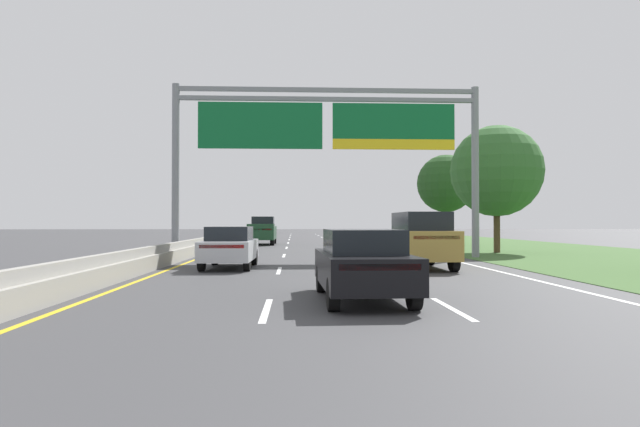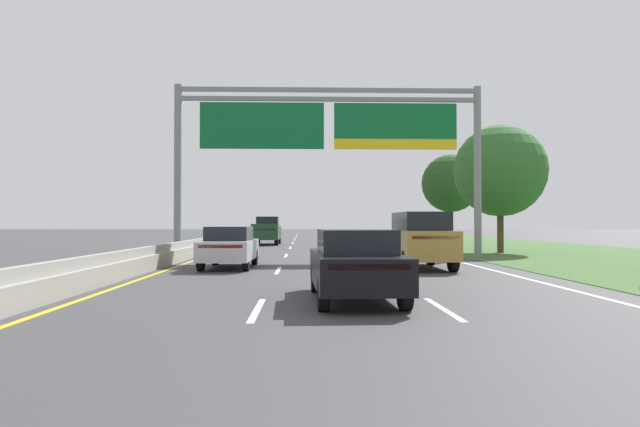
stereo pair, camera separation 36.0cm
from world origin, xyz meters
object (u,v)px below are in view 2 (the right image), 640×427
roadside_tree_mid (500,171)px  pickup_truck_darkgreen (267,231)px  overhead_sign_gantry (329,134)px  car_gold_right_lane_suv (420,239)px  car_black_centre_lane_sedan (355,263)px  car_silver_left_lane_sedan (230,246)px  roadside_tree_far (451,183)px

roadside_tree_mid → pickup_truck_darkgreen: bearing=137.5°
overhead_sign_gantry → pickup_truck_darkgreen: (-4.12, 16.87, -4.97)m
car_gold_right_lane_suv → roadside_tree_mid: size_ratio=0.65×
car_gold_right_lane_suv → roadside_tree_mid: roadside_tree_mid is taller
car_black_centre_lane_sedan → roadside_tree_mid: size_ratio=0.61×
car_gold_right_lane_suv → car_black_centre_lane_sedan: car_gold_right_lane_suv is taller
pickup_truck_darkgreen → roadside_tree_mid: (14.00, -12.83, 3.58)m
car_silver_left_lane_sedan → roadside_tree_far: (14.18, 21.24, 3.93)m
car_black_centre_lane_sedan → roadside_tree_mid: (9.97, 18.76, 3.84)m
car_silver_left_lane_sedan → roadside_tree_far: roadside_tree_far is taller
pickup_truck_darkgreen → car_silver_left_lane_sedan: (0.07, -22.62, -0.26)m
car_gold_right_lane_suv → car_silver_left_lane_sedan: car_gold_right_lane_suv is taller
car_gold_right_lane_suv → roadside_tree_far: (6.97, 21.65, 3.65)m
roadside_tree_mid → car_black_centre_lane_sedan: bearing=-118.0°
pickup_truck_darkgreen → car_gold_right_lane_suv: size_ratio=1.14×
car_silver_left_lane_sedan → car_black_centre_lane_sedan: size_ratio=0.99×
pickup_truck_darkgreen → car_gold_right_lane_suv: 24.16m
pickup_truck_darkgreen → overhead_sign_gantry: bearing=-165.9°
overhead_sign_gantry → car_silver_left_lane_sedan: overhead_sign_gantry is taller
car_gold_right_lane_suv → car_silver_left_lane_sedan: bearing=85.6°
overhead_sign_gantry → roadside_tree_far: (10.12, 15.48, -1.30)m
roadside_tree_mid → roadside_tree_far: roadside_tree_mid is taller
overhead_sign_gantry → car_gold_right_lane_suv: (3.15, -6.17, -4.95)m
overhead_sign_gantry → roadside_tree_far: overhead_sign_gantry is taller
pickup_truck_darkgreen → car_black_centre_lane_sedan: pickup_truck_darkgreen is taller
car_silver_left_lane_sedan → roadside_tree_far: bearing=-33.0°
car_black_centre_lane_sedan → roadside_tree_far: (10.21, 30.20, 3.93)m
car_black_centre_lane_sedan → roadside_tree_far: bearing=-20.3°
pickup_truck_darkgreen → roadside_tree_far: size_ratio=0.77×
overhead_sign_gantry → car_black_centre_lane_sedan: size_ratio=3.38×
pickup_truck_darkgreen → car_silver_left_lane_sedan: 22.63m
overhead_sign_gantry → car_black_centre_lane_sedan: (-0.09, -14.72, -5.23)m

